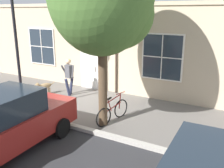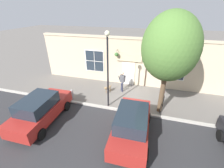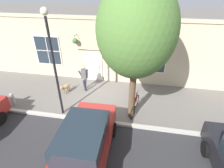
{
  "view_description": "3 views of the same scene",
  "coord_description": "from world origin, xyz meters",
  "px_view_note": "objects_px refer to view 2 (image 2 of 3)",
  "views": [
    {
      "loc": [
        8.16,
        6.31,
        3.84
      ],
      "look_at": [
        -0.39,
        1.54,
        0.99
      ],
      "focal_mm": 40.0,
      "sensor_mm": 36.0,
      "label": 1
    },
    {
      "loc": [
        10.24,
        1.26,
        6.39
      ],
      "look_at": [
        -0.01,
        -1.65,
        0.93
      ],
      "focal_mm": 24.0,
      "sensor_mm": 36.0,
      "label": 2
    },
    {
      "loc": [
        8.27,
        2.39,
        6.08
      ],
      "look_at": [
        0.08,
        0.9,
        1.12
      ],
      "focal_mm": 28.0,
      "sensor_mm": 36.0,
      "label": 3
    }
  ],
  "objects_px": {
    "street_tree_by_curb": "(171,50)",
    "parked_car_mid_block": "(132,124)",
    "fire_hydrant": "(72,94)",
    "pedestrian_walking": "(122,80)",
    "leaning_bicycle": "(162,103)",
    "parked_car_nearest_curb": "(41,109)",
    "street_lamp": "(108,61)",
    "dog_on_leash": "(108,88)"
  },
  "relations": [
    {
      "from": "street_tree_by_curb",
      "to": "leaning_bicycle",
      "type": "bearing_deg",
      "value": 161.89
    },
    {
      "from": "parked_car_mid_block",
      "to": "fire_hydrant",
      "type": "height_order",
      "value": "parked_car_mid_block"
    },
    {
      "from": "parked_car_mid_block",
      "to": "street_lamp",
      "type": "distance_m",
      "value": 4.06
    },
    {
      "from": "pedestrian_walking",
      "to": "leaning_bicycle",
      "type": "distance_m",
      "value": 3.7
    },
    {
      "from": "leaning_bicycle",
      "to": "parked_car_nearest_curb",
      "type": "distance_m",
      "value": 8.01
    },
    {
      "from": "parked_car_nearest_curb",
      "to": "street_lamp",
      "type": "height_order",
      "value": "street_lamp"
    },
    {
      "from": "street_tree_by_curb",
      "to": "fire_hydrant",
      "type": "relative_size",
      "value": 8.26
    },
    {
      "from": "leaning_bicycle",
      "to": "fire_hydrant",
      "type": "relative_size",
      "value": 2.23
    },
    {
      "from": "parked_car_nearest_curb",
      "to": "parked_car_mid_block",
      "type": "distance_m",
      "value": 5.54
    },
    {
      "from": "street_tree_by_curb",
      "to": "parked_car_nearest_curb",
      "type": "distance_m",
      "value": 8.48
    },
    {
      "from": "leaning_bicycle",
      "to": "street_lamp",
      "type": "xyz_separation_m",
      "value": [
        0.78,
        -3.74,
        2.99
      ]
    },
    {
      "from": "pedestrian_walking",
      "to": "fire_hydrant",
      "type": "distance_m",
      "value": 4.2
    },
    {
      "from": "leaning_bicycle",
      "to": "pedestrian_walking",
      "type": "bearing_deg",
      "value": -116.51
    },
    {
      "from": "pedestrian_walking",
      "to": "street_lamp",
      "type": "relative_size",
      "value": 0.34
    },
    {
      "from": "parked_car_nearest_curb",
      "to": "street_lamp",
      "type": "distance_m",
      "value": 5.04
    },
    {
      "from": "street_tree_by_curb",
      "to": "street_lamp",
      "type": "height_order",
      "value": "street_tree_by_curb"
    },
    {
      "from": "street_tree_by_curb",
      "to": "parked_car_mid_block",
      "type": "height_order",
      "value": "street_tree_by_curb"
    },
    {
      "from": "dog_on_leash",
      "to": "parked_car_mid_block",
      "type": "relative_size",
      "value": 0.23
    },
    {
      "from": "parked_car_nearest_curb",
      "to": "fire_hydrant",
      "type": "height_order",
      "value": "parked_car_nearest_curb"
    },
    {
      "from": "dog_on_leash",
      "to": "leaning_bicycle",
      "type": "bearing_deg",
      "value": 76.47
    },
    {
      "from": "street_tree_by_curb",
      "to": "fire_hydrant",
      "type": "bearing_deg",
      "value": -87.38
    },
    {
      "from": "street_tree_by_curb",
      "to": "parked_car_mid_block",
      "type": "xyz_separation_m",
      "value": [
        2.93,
        -1.57,
        -3.37
      ]
    },
    {
      "from": "parked_car_mid_block",
      "to": "fire_hydrant",
      "type": "xyz_separation_m",
      "value": [
        -2.63,
        -5.08,
        -0.48
      ]
    },
    {
      "from": "parked_car_mid_block",
      "to": "dog_on_leash",
      "type": "bearing_deg",
      "value": -148.02
    },
    {
      "from": "dog_on_leash",
      "to": "parked_car_mid_block",
      "type": "height_order",
      "value": "parked_car_mid_block"
    },
    {
      "from": "pedestrian_walking",
      "to": "parked_car_mid_block",
      "type": "distance_m",
      "value": 5.11
    },
    {
      "from": "street_tree_by_curb",
      "to": "parked_car_mid_block",
      "type": "relative_size",
      "value": 1.47
    },
    {
      "from": "street_tree_by_curb",
      "to": "parked_car_mid_block",
      "type": "distance_m",
      "value": 4.73
    },
    {
      "from": "street_tree_by_curb",
      "to": "parked_car_mid_block",
      "type": "bearing_deg",
      "value": -28.2
    },
    {
      "from": "parked_car_mid_block",
      "to": "pedestrian_walking",
      "type": "bearing_deg",
      "value": -161.9
    },
    {
      "from": "pedestrian_walking",
      "to": "parked_car_nearest_curb",
      "type": "bearing_deg",
      "value": -37.83
    },
    {
      "from": "street_lamp",
      "to": "leaning_bicycle",
      "type": "bearing_deg",
      "value": 101.86
    },
    {
      "from": "dog_on_leash",
      "to": "street_tree_by_curb",
      "type": "bearing_deg",
      "value": 72.46
    },
    {
      "from": "street_tree_by_curb",
      "to": "leaning_bicycle",
      "type": "relative_size",
      "value": 3.7
    },
    {
      "from": "parked_car_mid_block",
      "to": "street_lamp",
      "type": "height_order",
      "value": "street_lamp"
    },
    {
      "from": "parked_car_nearest_curb",
      "to": "street_lamp",
      "type": "relative_size",
      "value": 0.83
    },
    {
      "from": "leaning_bicycle",
      "to": "parked_car_nearest_curb",
      "type": "relative_size",
      "value": 0.4
    },
    {
      "from": "street_tree_by_curb",
      "to": "parked_car_nearest_curb",
      "type": "height_order",
      "value": "street_tree_by_curb"
    },
    {
      "from": "parked_car_nearest_curb",
      "to": "fire_hydrant",
      "type": "relative_size",
      "value": 5.64
    },
    {
      "from": "leaning_bicycle",
      "to": "parked_car_mid_block",
      "type": "relative_size",
      "value": 0.4
    },
    {
      "from": "leaning_bicycle",
      "to": "dog_on_leash",
      "type": "bearing_deg",
      "value": -103.53
    },
    {
      "from": "pedestrian_walking",
      "to": "dog_on_leash",
      "type": "height_order",
      "value": "pedestrian_walking"
    }
  ]
}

